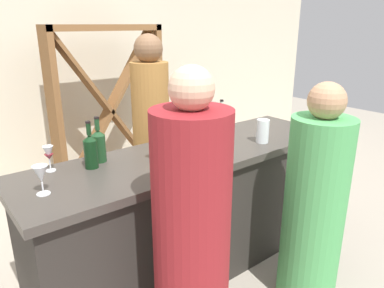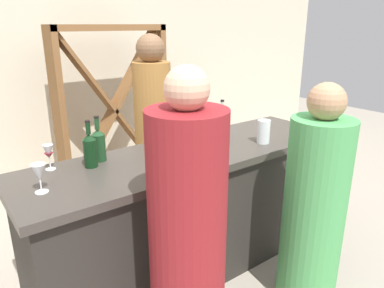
% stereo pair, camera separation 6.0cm
% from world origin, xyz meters
% --- Properties ---
extents(ground_plane, '(12.00, 12.00, 0.00)m').
position_xyz_m(ground_plane, '(0.00, 0.00, 0.00)').
color(ground_plane, '#9E9384').
extents(back_wall, '(8.00, 0.10, 2.80)m').
position_xyz_m(back_wall, '(0.00, 2.20, 1.40)').
color(back_wall, beige).
rests_on(back_wall, ground).
extents(bar_counter, '(2.31, 0.68, 0.91)m').
position_xyz_m(bar_counter, '(0.00, 0.00, 0.46)').
color(bar_counter, '#2A2723').
rests_on(bar_counter, ground).
extents(wine_rack, '(1.18, 0.28, 1.71)m').
position_xyz_m(wine_rack, '(0.19, 1.65, 0.86)').
color(wine_rack, brown).
rests_on(wine_rack, ground).
extents(wine_bottle_leftmost_dark_green, '(0.08, 0.08, 0.29)m').
position_xyz_m(wine_bottle_leftmost_dark_green, '(-0.65, 0.14, 1.02)').
color(wine_bottle_leftmost_dark_green, black).
rests_on(wine_bottle_leftmost_dark_green, bar_counter).
extents(wine_bottle_second_left_olive_green, '(0.08, 0.08, 0.28)m').
position_xyz_m(wine_bottle_second_left_olive_green, '(-0.57, 0.21, 1.02)').
color(wine_bottle_second_left_olive_green, '#193D1E').
rests_on(wine_bottle_second_left_olive_green, bar_counter).
extents(wine_bottle_center_clear_pale, '(0.07, 0.07, 0.32)m').
position_xyz_m(wine_bottle_center_clear_pale, '(0.25, -0.01, 1.03)').
color(wine_bottle_center_clear_pale, '#B7C6B2').
rests_on(wine_bottle_center_clear_pale, bar_counter).
extents(wine_glass_near_left, '(0.07, 0.07, 0.15)m').
position_xyz_m(wine_glass_near_left, '(-0.98, -0.04, 1.01)').
color(wine_glass_near_left, white).
rests_on(wine_glass_near_left, bar_counter).
extents(wine_glass_near_center, '(0.07, 0.07, 0.15)m').
position_xyz_m(wine_glass_near_center, '(-0.28, -0.00, 1.02)').
color(wine_glass_near_center, white).
rests_on(wine_glass_near_center, bar_counter).
extents(wine_glass_near_right, '(0.07, 0.07, 0.13)m').
position_xyz_m(wine_glass_near_right, '(-0.01, 0.12, 1.00)').
color(wine_glass_near_right, white).
rests_on(wine_glass_near_right, bar_counter).
extents(wine_glass_far_left, '(0.06, 0.06, 0.15)m').
position_xyz_m(wine_glass_far_left, '(-0.86, 0.24, 1.01)').
color(wine_glass_far_left, white).
rests_on(wine_glass_far_left, bar_counter).
extents(water_pitcher, '(0.09, 0.09, 0.17)m').
position_xyz_m(water_pitcher, '(0.51, -0.16, 0.99)').
color(water_pitcher, silver).
rests_on(water_pitcher, bar_counter).
extents(person_left_guest, '(0.47, 0.47, 1.42)m').
position_xyz_m(person_left_guest, '(0.42, -0.69, 0.65)').
color(person_left_guest, '#4CA559').
rests_on(person_left_guest, ground).
extents(person_center_guest, '(0.47, 0.47, 1.56)m').
position_xyz_m(person_center_guest, '(-0.48, -0.60, 0.72)').
color(person_center_guest, maroon).
rests_on(person_center_guest, ground).
extents(person_server_behind, '(0.36, 0.36, 1.65)m').
position_xyz_m(person_server_behind, '(0.10, 0.67, 0.78)').
color(person_server_behind, '#9E6B33').
rests_on(person_server_behind, ground).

